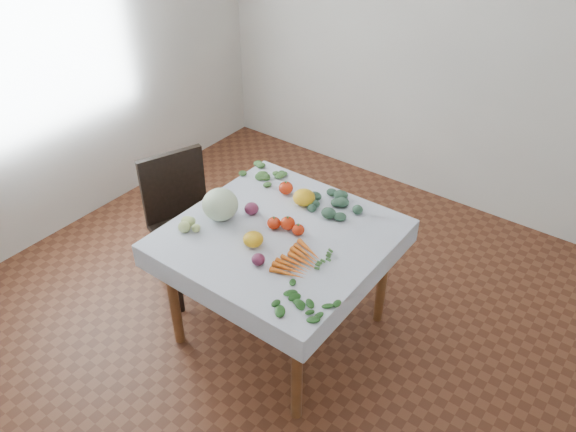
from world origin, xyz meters
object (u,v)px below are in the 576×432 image
object	(u,v)px
chair	(183,215)
heirloom_back	(304,197)
table	(280,247)
cabbage	(220,204)
carrot_bunch	(299,262)

from	to	relation	value
chair	heirloom_back	world-z (taller)	chair
table	heirloom_back	xyz separation A→B (m)	(-0.06, 0.30, 0.15)
table	cabbage	size ratio (longest dim) A/B	4.94
table	chair	size ratio (longest dim) A/B	1.07
heirloom_back	carrot_bunch	world-z (taller)	heirloom_back
heirloom_back	carrot_bunch	bearing A→B (deg)	-56.92
chair	carrot_bunch	bearing A→B (deg)	-8.83
table	heirloom_back	size ratio (longest dim) A/B	7.60
cabbage	chair	bearing A→B (deg)	167.47
table	heirloom_back	world-z (taller)	heirloom_back
chair	heirloom_back	xyz separation A→B (m)	(0.74, 0.30, 0.27)
heirloom_back	table	bearing A→B (deg)	-79.63
heirloom_back	carrot_bunch	xyz separation A→B (m)	(0.30, -0.46, -0.03)
chair	cabbage	world-z (taller)	cabbage
table	chair	xyz separation A→B (m)	(-0.79, 0.01, -0.12)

